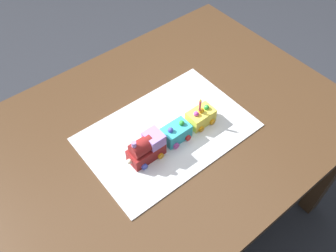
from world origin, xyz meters
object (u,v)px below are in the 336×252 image
object	(u,v)px
cake_car_flatbed_turquoise	(176,133)
cake_car_gondola_lemon	(201,117)
birthday_candle	(200,105)
cake_locomotive	(146,148)
dining_table	(163,145)

from	to	relation	value
cake_car_flatbed_turquoise	cake_car_gondola_lemon	bearing A→B (deg)	0.00
cake_car_gondola_lemon	birthday_candle	size ratio (longest dim) A/B	1.73
cake_locomotive	cake_car_gondola_lemon	size ratio (longest dim) A/B	1.40
dining_table	cake_locomotive	bearing A→B (deg)	-150.47
dining_table	birthday_candle	xyz separation A→B (m)	(0.12, -0.07, 0.21)
cake_locomotive	cake_car_flatbed_turquoise	distance (m)	0.13
dining_table	cake_car_flatbed_turquoise	xyz separation A→B (m)	(0.01, -0.07, 0.14)
cake_car_gondola_lemon	birthday_candle	bearing A→B (deg)	180.00
cake_locomotive	cake_car_flatbed_turquoise	xyz separation A→B (m)	(0.13, -0.00, -0.02)
cake_locomotive	cake_car_gondola_lemon	world-z (taller)	cake_locomotive
cake_locomotive	birthday_candle	xyz separation A→B (m)	(0.24, -0.00, 0.05)
cake_locomotive	birthday_candle	world-z (taller)	birthday_candle
dining_table	cake_car_flatbed_turquoise	bearing A→B (deg)	-84.61
cake_car_gondola_lemon	dining_table	bearing A→B (deg)	150.89
dining_table	birthday_candle	size ratio (longest dim) A/B	24.16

